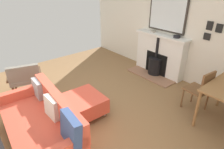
# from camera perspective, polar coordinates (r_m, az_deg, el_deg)

# --- Properties ---
(ground_plane) EXTENTS (5.54, 5.91, 0.01)m
(ground_plane) POSITION_cam_1_polar(r_m,az_deg,el_deg) (3.76, -9.55, -11.77)
(ground_plane) COLOR olive
(wall_left) EXTENTS (0.12, 5.91, 2.66)m
(wall_left) POSITION_cam_1_polar(r_m,az_deg,el_deg) (5.00, 18.25, 14.15)
(wall_left) COLOR silver
(wall_left) RESTS_ON ground
(fireplace) EXTENTS (0.67, 1.46, 1.07)m
(fireplace) POSITION_cam_1_polar(r_m,az_deg,el_deg) (5.17, 13.81, 5.18)
(fireplace) COLOR #93664C
(fireplace) RESTS_ON ground
(mirror_over_mantel) EXTENTS (0.04, 1.05, 0.87)m
(mirror_over_mantel) POSITION_cam_1_polar(r_m,az_deg,el_deg) (4.99, 16.20, 17.13)
(mirror_over_mantel) COLOR #2D2823
(mantel_bowl_near) EXTENTS (0.12, 0.12, 0.04)m
(mantel_bowl_near) POSITION_cam_1_polar(r_m,az_deg,el_deg) (5.18, 12.27, 12.54)
(mantel_bowl_near) COLOR #9E9384
(mantel_bowl_near) RESTS_ON fireplace
(mantel_bowl_far) EXTENTS (0.16, 0.16, 0.06)m
(mantel_bowl_far) POSITION_cam_1_polar(r_m,az_deg,el_deg) (4.80, 18.81, 10.70)
(mantel_bowl_far) COLOR black
(mantel_bowl_far) RESTS_ON fireplace
(sofa) EXTENTS (0.92, 1.76, 0.85)m
(sofa) POSITION_cam_1_polar(r_m,az_deg,el_deg) (3.14, -20.07, -13.94)
(sofa) COLOR #B2B2B7
(sofa) RESTS_ON ground
(ottoman) EXTENTS (0.68, 0.74, 0.38)m
(ottoman) POSITION_cam_1_polar(r_m,az_deg,el_deg) (3.63, -8.35, -8.51)
(ottoman) COLOR #B2B2B7
(ottoman) RESTS_ON ground
(armchair_accent) EXTENTS (0.80, 0.74, 0.78)m
(armchair_accent) POSITION_cam_1_polar(r_m,az_deg,el_deg) (4.46, -24.61, -0.60)
(armchair_accent) COLOR #4C3321
(armchair_accent) RESTS_ON ground
(dining_chair_near_fireplace) EXTENTS (0.44, 0.44, 0.85)m
(dining_chair_near_fireplace) POSITION_cam_1_polar(r_m,az_deg,el_deg) (3.89, 25.18, -3.74)
(dining_chair_near_fireplace) COLOR brown
(dining_chair_near_fireplace) RESTS_ON ground
(photo_gallery_row) EXTENTS (0.02, 0.34, 0.39)m
(photo_gallery_row) POSITION_cam_1_polar(r_m,az_deg,el_deg) (4.51, 27.71, 11.68)
(photo_gallery_row) COLOR black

